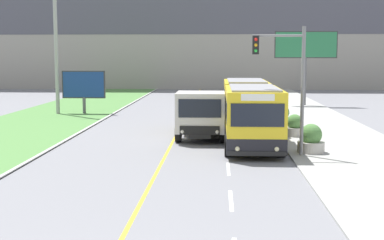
{
  "coord_description": "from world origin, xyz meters",
  "views": [
    {
      "loc": [
        2.34,
        -8.31,
        4.48
      ],
      "look_at": [
        1.1,
        16.71,
        1.4
      ],
      "focal_mm": 50.0,
      "sensor_mm": 36.0,
      "label": 1
    }
  ],
  "objects_px": {
    "planter_round_second": "(295,126)",
    "planter_round_far": "(276,108)",
    "billboard_large": "(306,48)",
    "traffic_light_mast": "(288,74)",
    "billboard_small": "(84,86)",
    "planter_round_near": "(311,140)",
    "planter_round_third": "(282,116)",
    "city_bus": "(249,111)",
    "utility_pole_far": "(56,37)",
    "dump_truck": "(201,115)"
  },
  "relations": [
    {
      "from": "billboard_small",
      "to": "planter_round_near",
      "type": "bearing_deg",
      "value": -47.79
    },
    {
      "from": "planter_round_near",
      "to": "planter_round_far",
      "type": "distance_m",
      "value": 14.69
    },
    {
      "from": "dump_truck",
      "to": "utility_pole_far",
      "type": "xyz_separation_m",
      "value": [
        -11.21,
        11.46,
        4.49
      ]
    },
    {
      "from": "city_bus",
      "to": "dump_truck",
      "type": "bearing_deg",
      "value": -177.02
    },
    {
      "from": "traffic_light_mast",
      "to": "billboard_large",
      "type": "relative_size",
      "value": 0.88
    },
    {
      "from": "traffic_light_mast",
      "to": "billboard_small",
      "type": "bearing_deg",
      "value": 128.55
    },
    {
      "from": "planter_round_near",
      "to": "planter_round_third",
      "type": "height_order",
      "value": "planter_round_near"
    },
    {
      "from": "city_bus",
      "to": "planter_round_near",
      "type": "bearing_deg",
      "value": -58.81
    },
    {
      "from": "billboard_large",
      "to": "planter_round_third",
      "type": "relative_size",
      "value": 5.43
    },
    {
      "from": "traffic_light_mast",
      "to": "planter_round_second",
      "type": "distance_m",
      "value": 6.45
    },
    {
      "from": "billboard_large",
      "to": "planter_round_far",
      "type": "relative_size",
      "value": 5.18
    },
    {
      "from": "planter_round_near",
      "to": "city_bus",
      "type": "bearing_deg",
      "value": 121.19
    },
    {
      "from": "planter_round_second",
      "to": "utility_pole_far",
      "type": "bearing_deg",
      "value": 146.69
    },
    {
      "from": "city_bus",
      "to": "planter_round_near",
      "type": "relative_size",
      "value": 9.81
    },
    {
      "from": "traffic_light_mast",
      "to": "planter_round_second",
      "type": "relative_size",
      "value": 4.79
    },
    {
      "from": "traffic_light_mast",
      "to": "billboard_small",
      "type": "xyz_separation_m",
      "value": [
        -13.17,
        16.52,
        -1.48
      ]
    },
    {
      "from": "traffic_light_mast",
      "to": "billboard_small",
      "type": "distance_m",
      "value": 21.18
    },
    {
      "from": "utility_pole_far",
      "to": "planter_round_second",
      "type": "distance_m",
      "value": 20.14
    },
    {
      "from": "utility_pole_far",
      "to": "traffic_light_mast",
      "type": "height_order",
      "value": "utility_pole_far"
    },
    {
      "from": "city_bus",
      "to": "billboard_small",
      "type": "height_order",
      "value": "billboard_small"
    },
    {
      "from": "billboard_large",
      "to": "planter_round_far",
      "type": "distance_m",
      "value": 10.01
    },
    {
      "from": "city_bus",
      "to": "utility_pole_far",
      "type": "xyz_separation_m",
      "value": [
        -13.74,
        11.33,
        4.27
      ]
    },
    {
      "from": "utility_pole_far",
      "to": "planter_round_second",
      "type": "bearing_deg",
      "value": -33.31
    },
    {
      "from": "utility_pole_far",
      "to": "traffic_light_mast",
      "type": "xyz_separation_m",
      "value": [
        15.11,
        -16.26,
        -2.16
      ]
    },
    {
      "from": "billboard_large",
      "to": "planter_round_near",
      "type": "height_order",
      "value": "billboard_large"
    },
    {
      "from": "billboard_small",
      "to": "planter_round_third",
      "type": "bearing_deg",
      "value": -23.02
    },
    {
      "from": "utility_pole_far",
      "to": "planter_round_second",
      "type": "relative_size",
      "value": 9.67
    },
    {
      "from": "planter_round_second",
      "to": "traffic_light_mast",
      "type": "bearing_deg",
      "value": -101.61
    },
    {
      "from": "billboard_large",
      "to": "dump_truck",
      "type": "bearing_deg",
      "value": -114.09
    },
    {
      "from": "utility_pole_far",
      "to": "city_bus",
      "type": "bearing_deg",
      "value": -39.51
    },
    {
      "from": "traffic_light_mast",
      "to": "planter_round_near",
      "type": "distance_m",
      "value": 3.29
    },
    {
      "from": "dump_truck",
      "to": "planter_round_near",
      "type": "xyz_separation_m",
      "value": [
        5.1,
        -4.12,
        -0.66
      ]
    },
    {
      "from": "billboard_small",
      "to": "planter_round_third",
      "type": "height_order",
      "value": "billboard_small"
    },
    {
      "from": "city_bus",
      "to": "planter_round_second",
      "type": "xyz_separation_m",
      "value": [
        2.52,
        0.65,
        -0.92
      ]
    },
    {
      "from": "city_bus",
      "to": "planter_round_third",
      "type": "distance_m",
      "value": 6.12
    },
    {
      "from": "planter_round_second",
      "to": "billboard_small",
      "type": "bearing_deg",
      "value": 142.6
    },
    {
      "from": "billboard_large",
      "to": "planter_round_third",
      "type": "bearing_deg",
      "value": -104.75
    },
    {
      "from": "planter_round_near",
      "to": "planter_round_second",
      "type": "distance_m",
      "value": 4.9
    },
    {
      "from": "dump_truck",
      "to": "planter_round_second",
      "type": "xyz_separation_m",
      "value": [
        5.05,
        0.78,
        -0.7
      ]
    },
    {
      "from": "billboard_large",
      "to": "planter_round_near",
      "type": "distance_m",
      "value": 23.66
    },
    {
      "from": "billboard_large",
      "to": "planter_round_far",
      "type": "xyz_separation_m",
      "value": [
        -3.38,
        -8.32,
        -4.43
      ]
    },
    {
      "from": "dump_truck",
      "to": "planter_round_second",
      "type": "bearing_deg",
      "value": 8.75
    },
    {
      "from": "planter_round_second",
      "to": "dump_truck",
      "type": "bearing_deg",
      "value": -171.25
    },
    {
      "from": "utility_pole_far",
      "to": "planter_round_third",
      "type": "xyz_separation_m",
      "value": [
        16.18,
        -5.79,
        -5.19
      ]
    },
    {
      "from": "utility_pole_far",
      "to": "planter_round_far",
      "type": "relative_size",
      "value": 9.16
    },
    {
      "from": "city_bus",
      "to": "traffic_light_mast",
      "type": "relative_size",
      "value": 2.24
    },
    {
      "from": "planter_round_second",
      "to": "planter_round_far",
      "type": "relative_size",
      "value": 0.95
    },
    {
      "from": "planter_round_far",
      "to": "planter_round_third",
      "type": "bearing_deg",
      "value": -91.12
    },
    {
      "from": "city_bus",
      "to": "utility_pole_far",
      "type": "height_order",
      "value": "utility_pole_far"
    },
    {
      "from": "planter_round_third",
      "to": "planter_round_near",
      "type": "bearing_deg",
      "value": -89.19
    }
  ]
}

